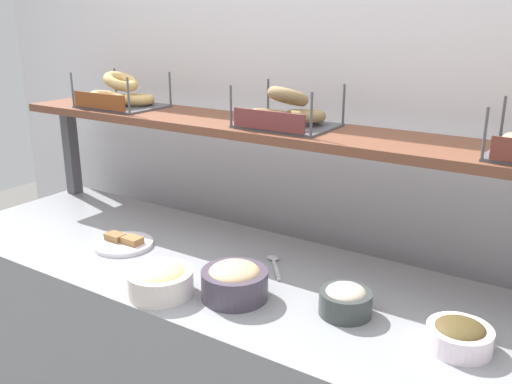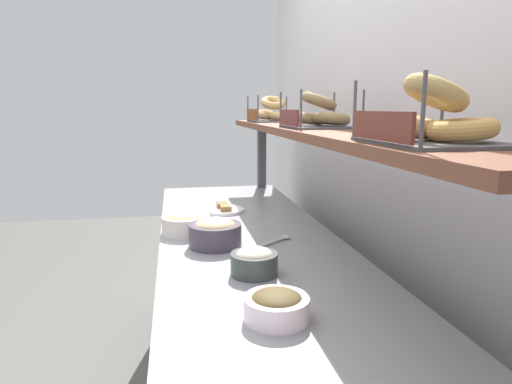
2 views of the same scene
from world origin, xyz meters
The scene contains 11 objects.
back_wall centered at (0.00, 0.55, 1.20)m, with size 3.60×0.06×2.40m, color silver.
shelf_riser_left centered at (-1.14, 0.27, 1.05)m, with size 0.05×0.05×0.40m, color #4C4C51.
upper_shelf centered at (0.00, 0.27, 1.26)m, with size 2.36×0.32×0.03m, color brown.
bowl_tuna_salad centered at (0.37, -0.05, 0.89)m, with size 0.15×0.15×0.09m.
bowl_chocolate_spread centered at (0.68, -0.05, 0.89)m, with size 0.16×0.16×0.07m.
bowl_hummus centered at (0.07, -0.14, 0.90)m, with size 0.19×0.19×0.11m.
bowl_egg_salad centered at (-0.13, -0.25, 0.90)m, with size 0.20×0.20×0.09m.
serving_plate_white centered at (-0.49, -0.05, 0.86)m, with size 0.21×0.21×0.04m.
serving_spoon_near_plate centered at (0.05, 0.11, 0.86)m, with size 0.13×0.14×0.01m.
bagel_basket_plain centered at (-0.78, 0.26, 1.33)m, with size 0.32×0.25×0.15m.
bagel_basket_everything centered at (-0.01, 0.27, 1.33)m, with size 0.31×0.26×0.14m.
Camera 1 is at (0.91, -1.32, 1.64)m, focal length 38.90 mm.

